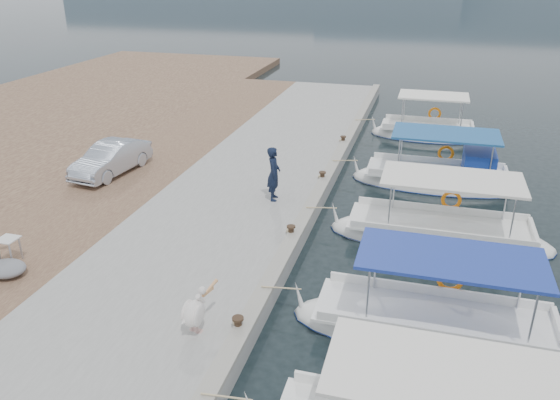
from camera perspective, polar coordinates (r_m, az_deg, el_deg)
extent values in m
plane|color=black|center=(16.21, 1.02, -7.76)|extent=(400.00, 400.00, 0.00)
cube|color=gray|center=(21.14, -3.45, 0.79)|extent=(6.00, 40.00, 0.50)
cube|color=gray|center=(20.35, 3.96, 0.78)|extent=(0.44, 40.00, 0.12)
cube|color=brown|center=(23.16, -15.26, 2.04)|extent=(4.00, 40.00, 0.50)
cube|color=white|center=(9.86, 17.70, -17.04)|extent=(4.22, 2.07, 0.08)
torus|color=orange|center=(11.45, 17.51, -18.22)|extent=(0.68, 0.12, 0.68)
ellipsoid|color=white|center=(14.32, 15.70, -13.27)|extent=(7.05, 2.23, 1.30)
ellipsoid|color=#16369C|center=(14.33, 15.69, -13.33)|extent=(7.08, 2.27, 0.22)
cube|color=white|center=(14.04, 15.93, -11.63)|extent=(5.78, 1.91, 0.08)
cube|color=#1E369A|center=(13.20, 17.48, -5.85)|extent=(4.23, 2.05, 0.08)
cylinder|color=silver|center=(12.91, 9.15, -10.03)|extent=(0.05, 0.05, 1.60)
torus|color=orange|center=(14.71, 17.35, -7.97)|extent=(0.68, 0.12, 0.68)
ellipsoid|color=white|center=(18.80, 16.24, -3.91)|extent=(7.21, 2.40, 1.30)
ellipsoid|color=#16369C|center=(18.81, 16.23, -3.96)|extent=(7.25, 2.45, 0.22)
cube|color=white|center=(18.58, 16.41, -2.54)|extent=(5.92, 2.06, 0.08)
cube|color=white|center=(17.95, 17.58, 2.11)|extent=(4.33, 2.21, 0.08)
cylinder|color=silver|center=(17.43, 11.39, -0.87)|extent=(0.05, 0.05, 1.60)
torus|color=orange|center=(19.45, 17.46, -0.01)|extent=(0.68, 0.12, 0.68)
ellipsoid|color=white|center=(23.41, 15.95, 1.67)|extent=(6.88, 2.50, 1.30)
ellipsoid|color=#16369C|center=(23.41, 15.94, 1.62)|extent=(6.91, 2.55, 0.22)
cube|color=white|center=(23.23, 16.08, 2.81)|extent=(5.64, 2.15, 0.08)
cube|color=#1D5594|center=(22.73, 16.98, 6.63)|extent=(4.13, 2.30, 0.08)
cylinder|color=silver|center=(22.09, 12.28, 4.35)|extent=(0.05, 0.05, 1.60)
torus|color=orange|center=(24.22, 16.94, 4.68)|extent=(0.68, 0.12, 0.68)
cube|color=#16369C|center=(23.14, 20.06, 3.66)|extent=(1.20, 1.75, 1.00)
ellipsoid|color=white|center=(29.83, 15.04, 6.47)|extent=(5.75, 2.34, 1.30)
ellipsoid|color=#16369C|center=(29.83, 15.04, 6.43)|extent=(5.78, 2.39, 0.22)
cube|color=white|center=(29.69, 15.14, 7.39)|extent=(4.71, 2.02, 0.08)
cube|color=white|center=(29.30, 15.77, 10.43)|extent=(3.45, 2.16, 0.08)
cylinder|color=silver|center=(28.66, 12.67, 8.73)|extent=(0.05, 0.05, 1.60)
torus|color=orange|center=(30.66, 15.85, 8.68)|extent=(0.68, 0.12, 0.68)
cylinder|color=black|center=(13.15, -4.41, -12.77)|extent=(0.18, 0.18, 0.30)
cylinder|color=black|center=(13.07, -4.43, -12.24)|extent=(0.28, 0.28, 0.05)
cylinder|color=black|center=(17.24, 1.16, -3.25)|extent=(0.18, 0.18, 0.30)
cylinder|color=black|center=(17.17, 1.16, -2.80)|extent=(0.28, 0.28, 0.05)
cylinder|color=black|center=(21.71, 4.45, 2.52)|extent=(0.18, 0.18, 0.30)
cylinder|color=black|center=(21.65, 4.46, 2.89)|extent=(0.28, 0.28, 0.05)
cylinder|color=black|center=(26.37, 6.61, 6.28)|extent=(0.18, 0.18, 0.30)
cylinder|color=black|center=(26.32, 6.62, 6.59)|extent=(0.28, 0.28, 0.05)
cylinder|color=tan|center=(13.24, -9.18, -12.73)|extent=(0.05, 0.05, 0.31)
cylinder|color=tan|center=(13.16, -8.64, -12.95)|extent=(0.05, 0.05, 0.31)
ellipsoid|color=silver|center=(13.00, -9.01, -11.62)|extent=(0.62, 0.82, 0.58)
cylinder|color=silver|center=(13.03, -8.33, -10.17)|extent=(0.19, 0.29, 0.31)
sphere|color=silver|center=(12.99, -8.13, -9.34)|extent=(0.19, 0.19, 0.19)
cone|color=#EAA566|center=(13.23, -7.33, -9.09)|extent=(0.24, 0.57, 0.23)
imported|color=black|center=(19.52, -0.65, 2.76)|extent=(0.61, 0.80, 1.98)
imported|color=#B1BBCA|center=(23.18, -17.24, 4.17)|extent=(1.80, 3.99, 1.27)
ellipsoid|color=slate|center=(16.89, -26.68, -6.42)|extent=(1.10, 0.90, 0.40)
cylinder|color=silver|center=(17.26, -26.29, -5.13)|extent=(0.06, 0.06, 0.70)
cylinder|color=silver|center=(17.77, -26.46, -4.35)|extent=(0.06, 0.06, 0.70)
cylinder|color=silver|center=(17.52, -25.47, -4.55)|extent=(0.06, 0.06, 0.70)
cube|color=white|center=(17.36, -26.59, -3.67)|extent=(0.55, 0.55, 0.03)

